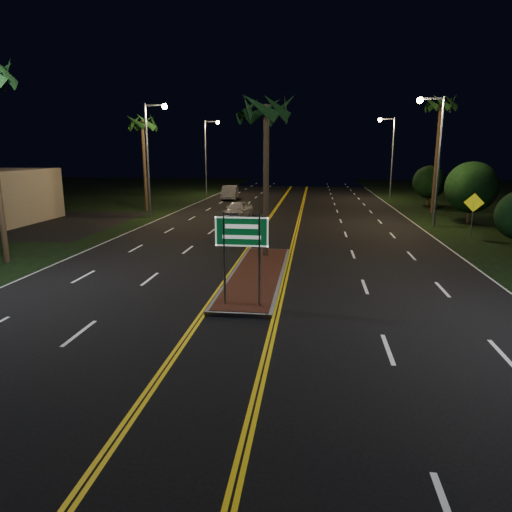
% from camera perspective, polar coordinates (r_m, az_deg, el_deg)
% --- Properties ---
extents(ground, '(120.00, 120.00, 0.00)m').
position_cam_1_polar(ground, '(13.35, -3.64, -10.53)').
color(ground, black).
rests_on(ground, ground).
extents(median_island, '(2.25, 10.25, 0.17)m').
position_cam_1_polar(median_island, '(19.87, 0.14, -2.33)').
color(median_island, gray).
rests_on(median_island, ground).
extents(highway_sign, '(1.80, 0.08, 3.20)m').
position_cam_1_polar(highway_sign, '(15.28, -1.80, 1.96)').
color(highway_sign, gray).
rests_on(highway_sign, ground).
extents(streetlight_left_mid, '(1.91, 0.44, 9.00)m').
position_cam_1_polar(streetlight_left_mid, '(38.29, -12.92, 13.12)').
color(streetlight_left_mid, gray).
rests_on(streetlight_left_mid, ground).
extents(streetlight_left_far, '(1.91, 0.44, 9.00)m').
position_cam_1_polar(streetlight_left_far, '(57.51, -5.96, 13.19)').
color(streetlight_left_far, gray).
rests_on(streetlight_left_far, ground).
extents(streetlight_right_mid, '(1.91, 0.44, 9.00)m').
position_cam_1_polar(streetlight_right_mid, '(35.01, 21.41, 12.62)').
color(streetlight_right_mid, gray).
rests_on(streetlight_right_mid, ground).
extents(streetlight_right_far, '(1.91, 0.44, 9.00)m').
position_cam_1_polar(streetlight_right_far, '(54.65, 16.34, 12.77)').
color(streetlight_right_far, gray).
rests_on(streetlight_right_far, ground).
extents(palm_median, '(2.40, 2.40, 8.30)m').
position_cam_1_polar(palm_median, '(22.73, 1.30, 17.88)').
color(palm_median, '#382819').
rests_on(palm_median, ground).
extents(palm_left_far, '(2.40, 2.40, 8.80)m').
position_cam_1_polar(palm_left_far, '(42.87, -14.03, 15.80)').
color(palm_left_far, '#382819').
rests_on(palm_left_far, ground).
extents(palm_right_far, '(2.40, 2.40, 10.30)m').
position_cam_1_polar(palm_right_far, '(43.47, 22.12, 17.07)').
color(palm_right_far, '#382819').
rests_on(palm_right_far, ground).
extents(shrub_mid, '(3.78, 3.78, 4.62)m').
position_cam_1_polar(shrub_mid, '(37.94, 25.33, 7.79)').
color(shrub_mid, '#382819').
rests_on(shrub_mid, ground).
extents(shrub_far, '(3.24, 3.24, 3.96)m').
position_cam_1_polar(shrub_far, '(49.45, 20.84, 8.64)').
color(shrub_far, '#382819').
rests_on(shrub_far, ground).
extents(car_near, '(2.83, 5.07, 1.60)m').
position_cam_1_polar(car_near, '(37.43, -2.28, 5.99)').
color(car_near, '#B4B4BB').
rests_on(car_near, ground).
extents(car_far, '(2.75, 5.55, 1.79)m').
position_cam_1_polar(car_far, '(52.41, -3.31, 8.06)').
color(car_far, '#ACACB6').
rests_on(car_far, ground).
extents(warning_sign, '(1.10, 0.46, 2.80)m').
position_cam_1_polar(warning_sign, '(31.68, 25.52, 5.39)').
color(warning_sign, gray).
rests_on(warning_sign, ground).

